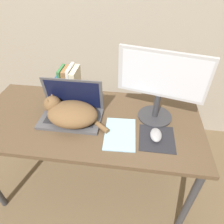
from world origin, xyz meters
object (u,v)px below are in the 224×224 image
(cat, at_px, (70,113))
(book_row, at_px, (69,84))
(laptop, at_px, (72,111))
(notepad, at_px, (120,134))
(computer_mouse, at_px, (156,135))
(external_monitor, at_px, (161,83))

(cat, bearing_deg, book_row, 107.06)
(laptop, bearing_deg, notepad, -19.63)
(laptop, bearing_deg, computer_mouse, -12.13)
(laptop, relative_size, computer_mouse, 3.53)
(cat, height_order, book_row, book_row)
(laptop, xyz_separation_m, book_row, (-0.07, 0.21, 0.07))
(computer_mouse, bearing_deg, book_row, 151.83)
(laptop, xyz_separation_m, external_monitor, (0.53, 0.07, 0.21))
(external_monitor, bearing_deg, notepad, -137.78)
(external_monitor, bearing_deg, laptop, -172.26)
(laptop, bearing_deg, book_row, 108.87)
(external_monitor, bearing_deg, book_row, 167.26)
(cat, bearing_deg, computer_mouse, -8.19)
(external_monitor, xyz_separation_m, book_row, (-0.60, 0.13, -0.14))
(computer_mouse, xyz_separation_m, book_row, (-0.60, 0.32, 0.09))
(computer_mouse, height_order, book_row, book_row)
(laptop, distance_m, notepad, 0.34)
(notepad, bearing_deg, book_row, 140.67)
(cat, distance_m, book_row, 0.26)
(book_row, bearing_deg, laptop, -71.13)
(cat, distance_m, computer_mouse, 0.53)
(book_row, xyz_separation_m, notepad, (0.39, -0.32, -0.11))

